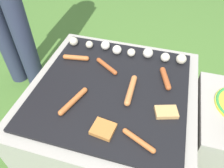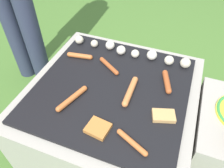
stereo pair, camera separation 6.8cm
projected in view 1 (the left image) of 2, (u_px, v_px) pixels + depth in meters
The scene contains 11 objects.
ground_plane at pixel (112, 134), 1.43m from camera, with size 14.00×14.00×0.00m, color #47702D.
grill at pixel (112, 113), 1.28m from camera, with size 0.86×0.86×0.44m.
sausage_front_center at pixel (131, 90), 1.08m from camera, with size 0.03×0.21×0.03m.
sausage_back_center at pixel (73, 101), 1.04m from camera, with size 0.08×0.19×0.03m.
sausage_back_right at pixel (165, 78), 1.15m from camera, with size 0.07×0.16×0.03m.
sausage_front_right at pixel (76, 58), 1.27m from camera, with size 0.16×0.05×0.03m.
sausage_mid_left at pixel (139, 140), 0.89m from camera, with size 0.15×0.08×0.02m.
sausage_front_left at pixel (107, 66), 1.22m from camera, with size 0.15×0.11×0.02m.
bread_slice_right at pixel (166, 112), 0.99m from camera, with size 0.12×0.10×0.02m.
bread_slice_center at pixel (103, 129), 0.93m from camera, with size 0.11×0.10×0.02m.
mushroom_row at pixel (129, 51), 1.30m from camera, with size 0.71×0.08×0.06m.
Camera 1 is at (0.22, -0.75, 1.24)m, focal length 35.00 mm.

